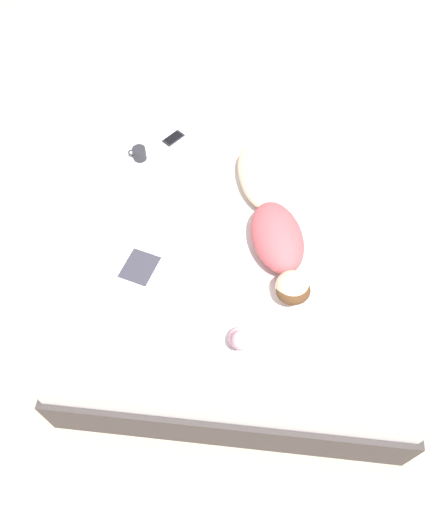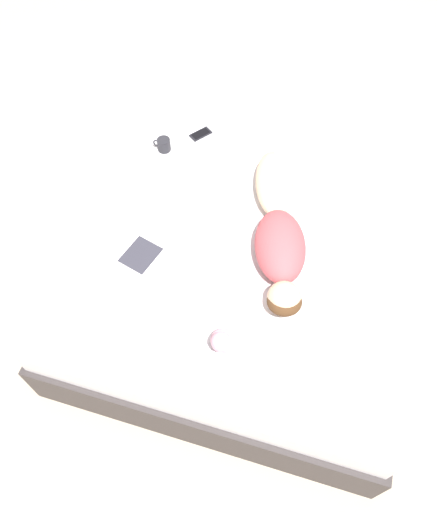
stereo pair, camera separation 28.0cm
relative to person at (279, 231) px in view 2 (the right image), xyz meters
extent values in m
plane|color=#B7A88E|center=(0.16, 0.01, -0.65)|extent=(12.00, 12.00, 0.00)
cube|color=#383333|center=(0.16, 0.01, -0.46)|extent=(1.98, 2.21, 0.38)
cube|color=silver|center=(0.16, 0.01, -0.18)|extent=(1.92, 2.15, 0.18)
ellipsoid|color=#DBB28E|center=(0.11, -0.36, -0.01)|extent=(0.37, 0.57, 0.15)
ellipsoid|color=#B2474C|center=(-0.03, 0.10, 0.01)|extent=(0.41, 0.55, 0.20)
ellipsoid|color=#472D19|center=(-0.13, 0.44, 0.00)|extent=(0.23, 0.22, 0.10)
sphere|color=#DBB28E|center=(-0.12, 0.41, 0.00)|extent=(0.18, 0.18, 0.18)
cube|color=white|center=(0.47, 0.40, -0.09)|extent=(0.34, 0.36, 0.01)
cube|color=white|center=(0.73, 0.33, -0.09)|extent=(0.34, 0.36, 0.01)
cube|color=#2D2D38|center=(0.73, 0.33, -0.08)|extent=(0.23, 0.25, 0.00)
cylinder|color=#232328|center=(0.89, -0.51, -0.05)|extent=(0.09, 0.09, 0.09)
cylinder|color=black|center=(0.89, -0.51, -0.01)|extent=(0.07, 0.07, 0.01)
torus|color=#232328|center=(0.94, -0.51, -0.05)|extent=(0.06, 0.01, 0.06)
cube|color=black|center=(0.70, -0.72, -0.09)|extent=(0.15, 0.16, 0.01)
cube|color=black|center=(0.70, -0.72, -0.08)|extent=(0.12, 0.13, 0.00)
ellipsoid|color=#DB9EB2|center=(0.12, 0.72, -0.03)|extent=(0.14, 0.13, 0.12)
sphere|color=#DB9EB2|center=(0.12, 0.77, 0.06)|extent=(0.10, 0.10, 0.10)
camera|label=1|loc=(0.12, 1.76, 2.30)|focal=35.00mm
camera|label=2|loc=(-0.15, 1.71, 2.30)|focal=35.00mm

